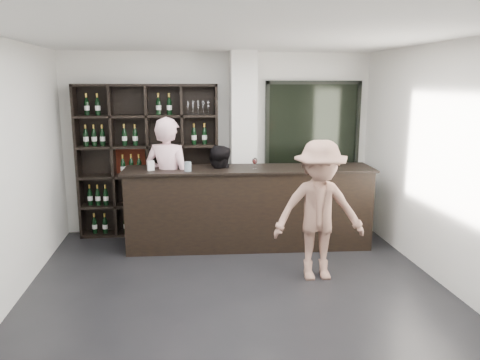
{
  "coord_description": "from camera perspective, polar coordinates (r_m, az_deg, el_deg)",
  "views": [
    {
      "loc": [
        -0.59,
        -4.89,
        2.42
      ],
      "look_at": [
        0.14,
        1.1,
        1.16
      ],
      "focal_mm": 35.0,
      "sensor_mm": 36.0,
      "label": 1
    }
  ],
  "objects": [
    {
      "name": "floor",
      "position": [
        5.49,
        -0.03,
        -14.42
      ],
      "size": [
        5.0,
        5.5,
        0.01
      ],
      "primitive_type": "cube",
      "color": "black",
      "rests_on": "ground"
    },
    {
      "name": "wine_shelf",
      "position": [
        7.57,
        -11.09,
        2.31
      ],
      "size": [
        2.2,
        0.35,
        2.4
      ],
      "primitive_type": null,
      "color": "black",
      "rests_on": "floor"
    },
    {
      "name": "structural_column",
      "position": [
        7.48,
        0.35,
        4.36
      ],
      "size": [
        0.4,
        0.4,
        2.9
      ],
      "primitive_type": "cube",
      "color": "silver",
      "rests_on": "floor"
    },
    {
      "name": "glass_panel",
      "position": [
        7.94,
        8.79,
        4.29
      ],
      "size": [
        1.6,
        0.08,
        2.1
      ],
      "color": "black",
      "rests_on": "floor"
    },
    {
      "name": "tasting_counter",
      "position": [
        6.95,
        1.1,
        -3.37
      ],
      "size": [
        3.63,
        0.75,
        1.2
      ],
      "rotation": [
        0.0,
        0.0,
        -0.05
      ],
      "color": "black",
      "rests_on": "floor"
    },
    {
      "name": "taster_pink",
      "position": [
        6.9,
        -8.73,
        -0.45
      ],
      "size": [
        0.84,
        0.72,
        1.95
      ],
      "primitive_type": "imported",
      "rotation": [
        0.0,
        0.0,
        2.71
      ],
      "color": "beige",
      "rests_on": "floor"
    },
    {
      "name": "taster_black",
      "position": [
        6.96,
        -2.69,
        -1.98
      ],
      "size": [
        0.89,
        0.79,
        1.53
      ],
      "primitive_type": "imported",
      "rotation": [
        0.0,
        0.0,
        2.81
      ],
      "color": "black",
      "rests_on": "floor"
    },
    {
      "name": "customer",
      "position": [
        5.84,
        9.62,
        -3.73
      ],
      "size": [
        1.15,
        0.68,
        1.75
      ],
      "primitive_type": "imported",
      "rotation": [
        0.0,
        0.0,
        -0.03
      ],
      "color": "#916857",
      "rests_on": "floor"
    },
    {
      "name": "wine_glass",
      "position": [
        6.71,
        1.81,
        2.11
      ],
      "size": [
        0.09,
        0.09,
        0.18
      ],
      "primitive_type": null,
      "rotation": [
        0.0,
        0.0,
        0.23
      ],
      "color": "white",
      "rests_on": "tasting_counter"
    },
    {
      "name": "spit_cup",
      "position": [
        6.58,
        -6.38,
        1.63
      ],
      "size": [
        0.13,
        0.13,
        0.13
      ],
      "primitive_type": "cylinder",
      "rotation": [
        0.0,
        0.0,
        -0.36
      ],
      "color": "silver",
      "rests_on": "tasting_counter"
    },
    {
      "name": "napkin_stack",
      "position": [
        7.04,
        9.44,
        1.74
      ],
      "size": [
        0.17,
        0.17,
        0.02
      ],
      "primitive_type": "cube",
      "rotation": [
        0.0,
        0.0,
        0.43
      ],
      "color": "white",
      "rests_on": "tasting_counter"
    },
    {
      "name": "card_stand",
      "position": [
        6.72,
        -10.84,
        1.74
      ],
      "size": [
        0.1,
        0.08,
        0.14
      ],
      "primitive_type": "cube",
      "rotation": [
        0.0,
        0.0,
        0.41
      ],
      "color": "white",
      "rests_on": "tasting_counter"
    }
  ]
}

